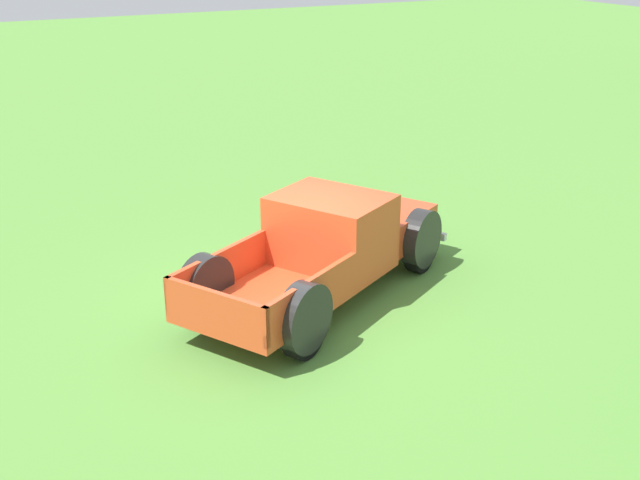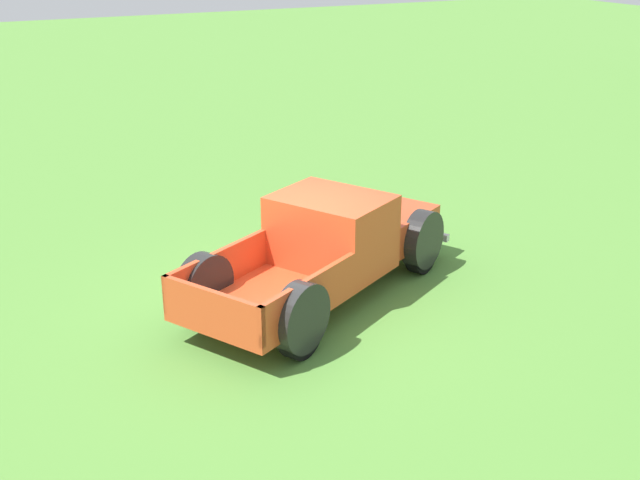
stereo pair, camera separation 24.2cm
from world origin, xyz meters
TOP-DOWN VIEW (x-y plane):
  - ground_plane at (0.00, 0.00)m, footprint 80.00×80.00m
  - pickup_truck_foreground at (-0.23, 0.85)m, footprint 3.86×5.08m

SIDE VIEW (x-z plane):
  - ground_plane at x=0.00m, z-range 0.00..0.00m
  - pickup_truck_foreground at x=-0.23m, z-range -0.03..1.45m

